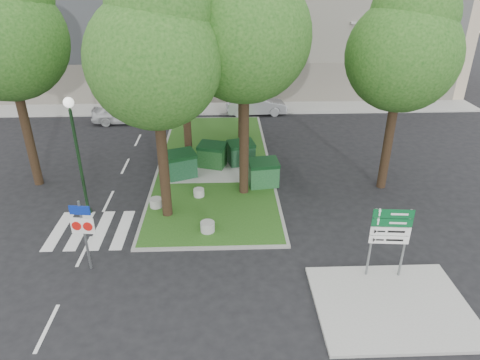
{
  "coord_description": "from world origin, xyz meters",
  "views": [
    {
      "loc": [
        1.11,
        -14.0,
        10.04
      ],
      "look_at": [
        1.72,
        2.02,
        2.0
      ],
      "focal_mm": 32.0,
      "sensor_mm": 36.0,
      "label": 1
    }
  ],
  "objects_px": {
    "tree_median_mid": "(184,33)",
    "bollard_left": "(156,203)",
    "tree_median_far": "(243,0)",
    "tree_street_right": "(406,44)",
    "car_silver": "(256,105)",
    "tree_median_near_left": "(156,48)",
    "car_white": "(124,112)",
    "tree_median_near_right": "(247,22)",
    "dumpster_d": "(263,173)",
    "dumpster_c": "(241,153)",
    "street_lamp": "(76,144)",
    "directional_sign": "(390,232)",
    "bollard_mid": "(199,193)",
    "litter_bin": "(238,151)",
    "dumpster_b": "(212,155)",
    "bollard_right": "(208,227)",
    "dumpster_a": "(181,165)",
    "tree_street_left": "(5,27)",
    "traffic_sign_pole": "(83,226)"
  },
  "relations": [
    {
      "from": "tree_median_near_right",
      "to": "bollard_mid",
      "type": "xyz_separation_m",
      "value": [
        -2.27,
        -0.43,
        -7.68
      ]
    },
    {
      "from": "litter_bin",
      "to": "dumpster_c",
      "type": "bearing_deg",
      "value": -83.06
    },
    {
      "from": "tree_median_mid",
      "to": "bollard_right",
      "type": "distance_m",
      "value": 10.47
    },
    {
      "from": "tree_median_far",
      "to": "car_white",
      "type": "distance_m",
      "value": 11.72
    },
    {
      "from": "tree_street_right",
      "to": "bollard_mid",
      "type": "height_order",
      "value": "tree_street_right"
    },
    {
      "from": "tree_median_mid",
      "to": "bollard_left",
      "type": "relative_size",
      "value": 17.46
    },
    {
      "from": "car_silver",
      "to": "litter_bin",
      "type": "bearing_deg",
      "value": 164.37
    },
    {
      "from": "dumpster_d",
      "to": "bollard_left",
      "type": "bearing_deg",
      "value": -166.49
    },
    {
      "from": "tree_street_left",
      "to": "dumpster_b",
      "type": "bearing_deg",
      "value": 9.67
    },
    {
      "from": "dumpster_b",
      "to": "directional_sign",
      "type": "bearing_deg",
      "value": -38.2
    },
    {
      "from": "dumpster_d",
      "to": "bollard_left",
      "type": "xyz_separation_m",
      "value": [
        -5.1,
        -2.0,
        -0.46
      ]
    },
    {
      "from": "directional_sign",
      "to": "tree_street_left",
      "type": "bearing_deg",
      "value": 156.77
    },
    {
      "from": "tree_median_near_left",
      "to": "directional_sign",
      "type": "height_order",
      "value": "tree_median_near_left"
    },
    {
      "from": "tree_street_right",
      "to": "directional_sign",
      "type": "bearing_deg",
      "value": -108.84
    },
    {
      "from": "tree_median_near_left",
      "to": "car_silver",
      "type": "distance_m",
      "value": 16.66
    },
    {
      "from": "tree_median_far",
      "to": "tree_street_right",
      "type": "relative_size",
      "value": 1.18
    },
    {
      "from": "dumpster_b",
      "to": "street_lamp",
      "type": "bearing_deg",
      "value": -121.66
    },
    {
      "from": "dumpster_a",
      "to": "dumpster_d",
      "type": "height_order",
      "value": "dumpster_a"
    },
    {
      "from": "traffic_sign_pole",
      "to": "car_white",
      "type": "distance_m",
      "value": 16.75
    },
    {
      "from": "tree_median_near_left",
      "to": "car_white",
      "type": "xyz_separation_m",
      "value": [
        -4.57,
        12.94,
        -6.56
      ]
    },
    {
      "from": "tree_median_near_right",
      "to": "tree_median_mid",
      "type": "xyz_separation_m",
      "value": [
        -3.0,
        4.5,
        -1.01
      ]
    },
    {
      "from": "tree_street_left",
      "to": "bollard_mid",
      "type": "distance_m",
      "value": 11.2
    },
    {
      "from": "dumpster_d",
      "to": "bollard_right",
      "type": "distance_m",
      "value": 4.94
    },
    {
      "from": "tree_median_near_right",
      "to": "street_lamp",
      "type": "height_order",
      "value": "tree_median_near_right"
    },
    {
      "from": "dumpster_c",
      "to": "bollard_mid",
      "type": "xyz_separation_m",
      "value": [
        -2.18,
        -3.71,
        -0.46
      ]
    },
    {
      "from": "tree_street_right",
      "to": "litter_bin",
      "type": "relative_size",
      "value": 12.92
    },
    {
      "from": "bollard_left",
      "to": "car_silver",
      "type": "bearing_deg",
      "value": 68.02
    },
    {
      "from": "bollard_left",
      "to": "tree_median_near_right",
      "type": "bearing_deg",
      "value": 18.19
    },
    {
      "from": "tree_median_near_left",
      "to": "tree_median_mid",
      "type": "relative_size",
      "value": 1.05
    },
    {
      "from": "tree_street_right",
      "to": "car_silver",
      "type": "relative_size",
      "value": 2.24
    },
    {
      "from": "tree_median_mid",
      "to": "car_silver",
      "type": "bearing_deg",
      "value": 61.12
    },
    {
      "from": "traffic_sign_pole",
      "to": "tree_street_left",
      "type": "bearing_deg",
      "value": 129.54
    },
    {
      "from": "bollard_left",
      "to": "street_lamp",
      "type": "xyz_separation_m",
      "value": [
        -3.03,
        -0.24,
        3.05
      ]
    },
    {
      "from": "bollard_right",
      "to": "dumpster_d",
      "type": "bearing_deg",
      "value": 57.08
    },
    {
      "from": "dumpster_b",
      "to": "bollard_left",
      "type": "relative_size",
      "value": 2.99
    },
    {
      "from": "tree_median_near_right",
      "to": "dumpster_c",
      "type": "xyz_separation_m",
      "value": [
        -0.09,
        3.29,
        -7.23
      ]
    },
    {
      "from": "car_white",
      "to": "dumpster_b",
      "type": "bearing_deg",
      "value": -143.06
    },
    {
      "from": "tree_street_right",
      "to": "dumpster_d",
      "type": "xyz_separation_m",
      "value": [
        -6.09,
        0.13,
        -6.2
      ]
    },
    {
      "from": "bollard_right",
      "to": "directional_sign",
      "type": "bearing_deg",
      "value": -25.71
    },
    {
      "from": "litter_bin",
      "to": "directional_sign",
      "type": "relative_size",
      "value": 0.29
    },
    {
      "from": "tree_median_mid",
      "to": "litter_bin",
      "type": "xyz_separation_m",
      "value": [
        2.8,
        -0.3,
        -6.47
      ]
    },
    {
      "from": "litter_bin",
      "to": "dumpster_b",
      "type": "bearing_deg",
      "value": -141.05
    },
    {
      "from": "dumpster_c",
      "to": "street_lamp",
      "type": "xyz_separation_m",
      "value": [
        -7.13,
        -4.9,
        2.61
      ]
    },
    {
      "from": "tree_street_left",
      "to": "tree_street_right",
      "type": "height_order",
      "value": "tree_street_left"
    },
    {
      "from": "dumpster_b",
      "to": "bollard_mid",
      "type": "distance_m",
      "value": 3.51
    },
    {
      "from": "tree_median_near_left",
      "to": "car_white",
      "type": "bearing_deg",
      "value": 109.45
    },
    {
      "from": "tree_median_near_right",
      "to": "bollard_left",
      "type": "distance_m",
      "value": 8.84
    },
    {
      "from": "tree_street_left",
      "to": "tree_street_right",
      "type": "xyz_separation_m",
      "value": [
        17.5,
        -1.0,
        -0.67
      ]
    },
    {
      "from": "tree_median_mid",
      "to": "bollard_left",
      "type": "height_order",
      "value": "tree_median_mid"
    },
    {
      "from": "car_white",
      "to": "dumpster_a",
      "type": "bearing_deg",
      "value": -154.38
    }
  ]
}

